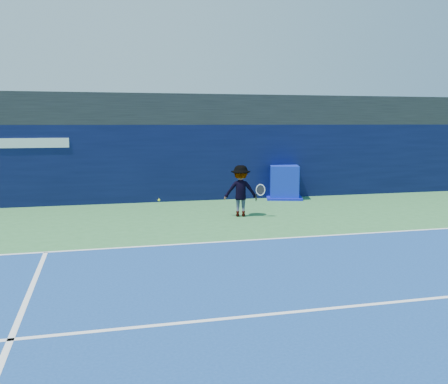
# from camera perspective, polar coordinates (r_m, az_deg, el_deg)

# --- Properties ---
(ground) EXTENTS (80.00, 80.00, 0.00)m
(ground) POSITION_cam_1_polar(r_m,az_deg,el_deg) (10.46, 7.32, -9.27)
(ground) COLOR #32713A
(ground) RESTS_ON ground
(baseline) EXTENTS (24.00, 0.10, 0.01)m
(baseline) POSITION_cam_1_polar(r_m,az_deg,el_deg) (13.19, 2.56, -5.54)
(baseline) COLOR white
(baseline) RESTS_ON ground
(service_line) EXTENTS (24.00, 0.10, 0.01)m
(service_line) POSITION_cam_1_polar(r_m,az_deg,el_deg) (8.73, 12.22, -12.86)
(service_line) COLOR white
(service_line) RESTS_ON ground
(stadium_band) EXTENTS (36.00, 3.00, 1.20)m
(stadium_band) POSITION_cam_1_polar(r_m,az_deg,el_deg) (21.12, -4.07, 9.32)
(stadium_band) COLOR black
(stadium_band) RESTS_ON back_wall_assembly
(back_wall_assembly) EXTENTS (36.00, 1.03, 3.00)m
(back_wall_assembly) POSITION_cam_1_polar(r_m,az_deg,el_deg) (20.19, -3.52, 3.43)
(back_wall_assembly) COLOR #090F34
(back_wall_assembly) RESTS_ON ground
(equipment_cart) EXTENTS (1.75, 1.75, 1.36)m
(equipment_cart) POSITION_cam_1_polar(r_m,az_deg,el_deg) (20.54, 6.87, 0.98)
(equipment_cart) COLOR #0C1EA8
(equipment_cart) RESTS_ON ground
(tennis_player) EXTENTS (1.36, 0.90, 1.70)m
(tennis_player) POSITION_cam_1_polar(r_m,az_deg,el_deg) (16.46, 1.92, 0.13)
(tennis_player) COLOR white
(tennis_player) RESTS_ON ground
(tennis_ball) EXTENTS (0.07, 0.07, 0.07)m
(tennis_ball) POSITION_cam_1_polar(r_m,az_deg,el_deg) (14.91, -7.45, -0.91)
(tennis_ball) COLOR #B1D317
(tennis_ball) RESTS_ON ground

